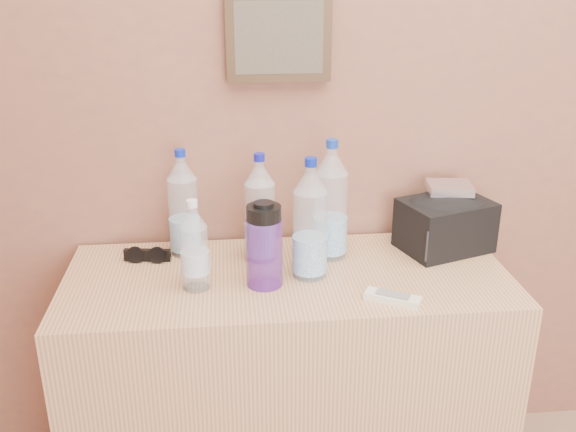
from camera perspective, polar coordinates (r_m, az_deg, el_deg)
The scene contains 12 objects.
picture_frame at distance 1.88m, azimuth -0.84°, elevation 15.60°, with size 0.30×0.03×0.25m, color #382311, non-canonical shape.
dresser at distance 2.02m, azimuth -0.03°, elevation -15.14°, with size 1.25×0.52×0.78m, color tan.
pet_large_a at distance 1.91m, azimuth -9.27°, elevation 0.68°, with size 0.09×0.09×0.32m.
pet_large_b at distance 1.85m, azimuth -2.49°, elevation 0.22°, with size 0.09×0.09×0.32m.
pet_large_c at distance 1.87m, azimuth 3.81°, elevation 0.89°, with size 0.10×0.10×0.36m.
pet_large_d at distance 1.74m, azimuth 1.97°, elevation -0.84°, with size 0.09×0.09×0.34m.
pet_small at distance 1.71m, azimuth -8.30°, elevation -3.04°, with size 0.07×0.07×0.25m.
nalgene_bottle at distance 1.71m, azimuth -2.13°, elevation -2.58°, with size 0.10×0.10×0.24m.
sunglasses at distance 1.93m, azimuth -12.39°, elevation -3.41°, with size 0.14×0.05×0.04m, color black, non-canonical shape.
ac_remote at distance 1.69m, azimuth 9.28°, elevation -7.23°, with size 0.14×0.05×0.02m, color white.
toiletry_bag at distance 1.99m, azimuth 13.81°, elevation -0.52°, with size 0.26×0.18×0.17m, color black, non-canonical shape.
foil_packet at distance 1.98m, azimuth 14.16°, elevation 2.46°, with size 0.13×0.11×0.03m, color silver.
Camera 1 is at (-0.62, 0.11, 1.60)m, focal length 40.00 mm.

